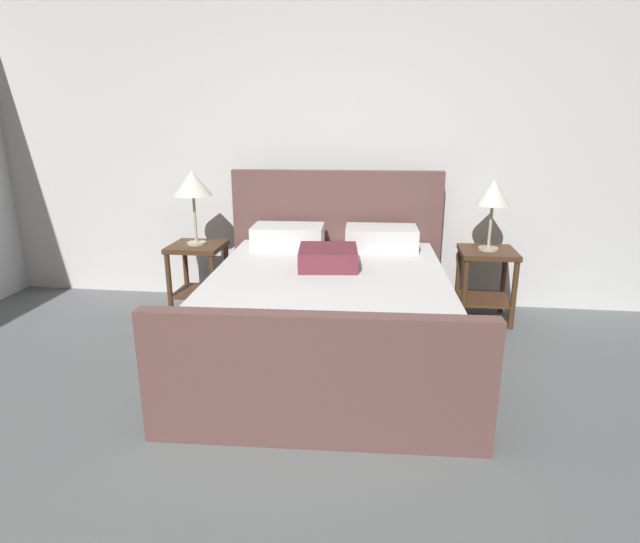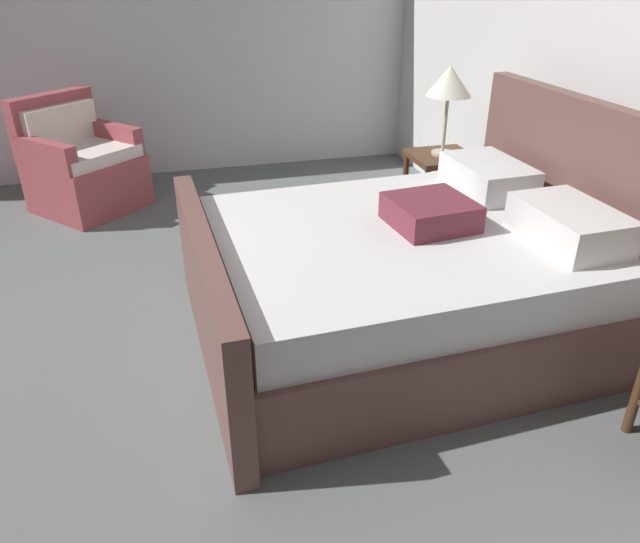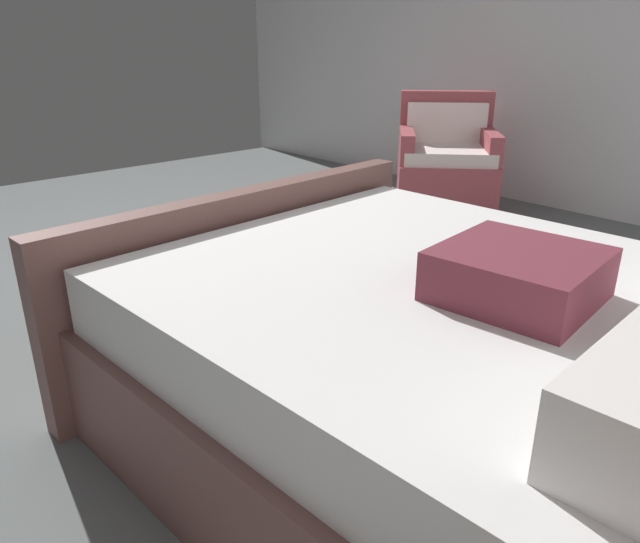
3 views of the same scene
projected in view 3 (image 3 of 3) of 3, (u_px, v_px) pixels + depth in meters
name	position (u px, v px, depth m)	size (l,w,h in m)	color
ground_plane	(185.00, 282.00, 3.37)	(6.02, 6.33, 0.02)	slate
wall_side_left	(502.00, 30.00, 4.81)	(0.12, 6.45, 2.69)	silver
bed	(475.00, 372.00, 1.79)	(1.86, 2.23, 1.21)	brown
armchair	(445.00, 168.00, 4.59)	(1.02, 1.02, 0.90)	#9E444B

